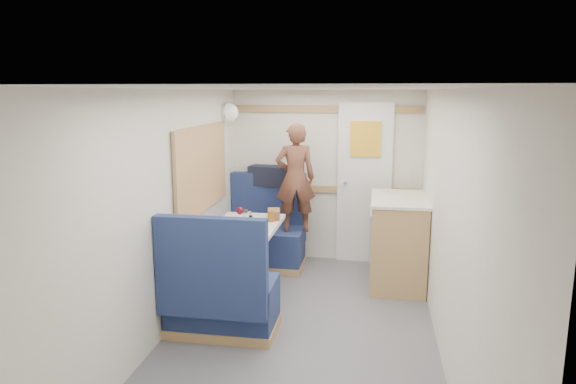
% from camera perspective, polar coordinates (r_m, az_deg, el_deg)
% --- Properties ---
extents(floor, '(4.50, 4.50, 0.00)m').
position_cam_1_polar(floor, '(4.21, 0.92, -16.94)').
color(floor, '#515156').
rests_on(floor, ground).
extents(ceiling, '(4.50, 4.50, 0.00)m').
position_cam_1_polar(ceiling, '(3.71, 1.02, 11.44)').
color(ceiling, silver).
rests_on(ceiling, wall_back).
extents(wall_back, '(2.20, 0.02, 2.00)m').
position_cam_1_polar(wall_back, '(6.03, 4.22, 1.74)').
color(wall_back, silver).
rests_on(wall_back, floor).
extents(wall_left, '(0.02, 4.50, 2.00)m').
position_cam_1_polar(wall_left, '(4.15, -14.26, -2.89)').
color(wall_left, silver).
rests_on(wall_left, floor).
extents(wall_right, '(0.02, 4.50, 2.00)m').
position_cam_1_polar(wall_right, '(3.84, 17.48, -4.20)').
color(wall_right, silver).
rests_on(wall_right, floor).
extents(oak_trim_low, '(2.15, 0.02, 0.08)m').
position_cam_1_polar(oak_trim_low, '(6.03, 4.18, 0.31)').
color(oak_trim_low, '#A8794C').
rests_on(oak_trim_low, wall_back).
extents(oak_trim_high, '(2.15, 0.02, 0.08)m').
position_cam_1_polar(oak_trim_high, '(5.93, 4.31, 9.17)').
color(oak_trim_high, '#A8794C').
rests_on(oak_trim_high, wall_back).
extents(side_window, '(0.04, 1.30, 0.72)m').
position_cam_1_polar(side_window, '(5.00, -9.58, 2.59)').
color(side_window, '#A5B196').
rests_on(side_window, wall_left).
extents(rear_door, '(0.62, 0.12, 1.86)m').
position_cam_1_polar(rear_door, '(5.97, 8.48, 1.30)').
color(rear_door, white).
rests_on(rear_door, wall_back).
extents(dinette_table, '(0.62, 0.92, 0.72)m').
position_cam_1_polar(dinette_table, '(5.03, -4.67, -5.24)').
color(dinette_table, white).
rests_on(dinette_table, floor).
extents(bench_far, '(0.90, 0.59, 1.05)m').
position_cam_1_polar(bench_far, '(5.91, -2.55, -5.39)').
color(bench_far, '#181B4D').
rests_on(bench_far, floor).
extents(bench_near, '(0.90, 0.59, 1.05)m').
position_cam_1_polar(bench_near, '(4.33, -7.50, -11.78)').
color(bench_near, '#181B4D').
rests_on(bench_near, floor).
extents(ledge, '(0.90, 0.14, 0.04)m').
position_cam_1_polar(ledge, '(6.02, -2.09, 0.59)').
color(ledge, '#A8794C').
rests_on(ledge, bench_far).
extents(dome_light, '(0.20, 0.20, 0.20)m').
position_cam_1_polar(dome_light, '(5.75, -6.56, 8.77)').
color(dome_light, white).
rests_on(dome_light, wall_left).
extents(galley_counter, '(0.57, 0.92, 0.92)m').
position_cam_1_polar(galley_counter, '(5.44, 12.06, -5.27)').
color(galley_counter, '#A8794C').
rests_on(galley_counter, floor).
extents(person, '(0.49, 0.38, 1.20)m').
position_cam_1_polar(person, '(5.61, 0.81, 1.57)').
color(person, brown).
rests_on(person, bench_far).
extents(duffel_bag, '(0.50, 0.29, 0.23)m').
position_cam_1_polar(duffel_bag, '(5.99, -2.03, 1.84)').
color(duffel_bag, black).
rests_on(duffel_bag, ledge).
extents(tray, '(0.33, 0.40, 0.02)m').
position_cam_1_polar(tray, '(4.66, -4.21, -4.45)').
color(tray, white).
rests_on(tray, dinette_table).
extents(orange_fruit, '(0.07, 0.07, 0.07)m').
position_cam_1_polar(orange_fruit, '(4.74, -2.83, -3.62)').
color(orange_fruit, orange).
rests_on(orange_fruit, tray).
extents(cheese_block, '(0.11, 0.08, 0.03)m').
position_cam_1_polar(cheese_block, '(4.62, -5.70, -4.29)').
color(cheese_block, '#D7BD7C').
rests_on(cheese_block, tray).
extents(wine_glass, '(0.08, 0.08, 0.17)m').
position_cam_1_polar(wine_glass, '(4.96, -5.35, -2.17)').
color(wine_glass, white).
rests_on(wine_glass, dinette_table).
extents(tumbler_left, '(0.06, 0.06, 0.10)m').
position_cam_1_polar(tumbler_left, '(4.67, -7.76, -3.98)').
color(tumbler_left, silver).
rests_on(tumbler_left, dinette_table).
extents(tumbler_right, '(0.08, 0.08, 0.12)m').
position_cam_1_polar(tumbler_right, '(5.03, -4.56, -2.71)').
color(tumbler_right, white).
rests_on(tumbler_right, dinette_table).
extents(beer_glass, '(0.06, 0.06, 0.10)m').
position_cam_1_polar(beer_glass, '(5.04, -1.88, -2.75)').
color(beer_glass, '#8B5514').
rests_on(beer_glass, dinette_table).
extents(pepper_grinder, '(0.04, 0.04, 0.10)m').
position_cam_1_polar(pepper_grinder, '(4.93, -4.16, -3.13)').
color(pepper_grinder, black).
rests_on(pepper_grinder, dinette_table).
extents(bread_loaf, '(0.16, 0.24, 0.09)m').
position_cam_1_polar(bread_loaf, '(5.16, -1.60, -2.47)').
color(bread_loaf, brown).
rests_on(bread_loaf, dinette_table).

